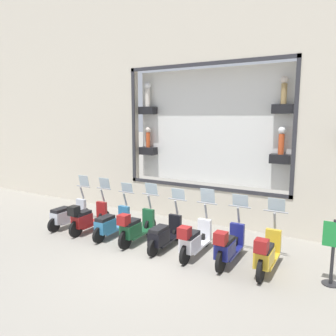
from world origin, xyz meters
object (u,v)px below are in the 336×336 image
(scooter_white_2, at_px, (194,239))
(scooter_red_6, at_px, (87,218))
(scooter_teal_5, at_px, (111,224))
(scooter_green_4, at_px, (135,227))
(scooter_yellow_0, at_px, (266,253))
(scooter_navy_1, at_px, (228,246))
(scooter_black_3, at_px, (164,235))
(shop_sign_post, at_px, (333,251))
(scooter_silver_7, at_px, (67,215))

(scooter_white_2, distance_m, scooter_red_6, 3.73)
(scooter_teal_5, bearing_deg, scooter_green_4, -93.10)
(scooter_yellow_0, distance_m, scooter_red_6, 5.59)
(scooter_navy_1, bearing_deg, scooter_black_3, 88.50)
(scooter_black_3, xyz_separation_m, shop_sign_post, (0.12, -4.15, 0.36))
(scooter_black_3, bearing_deg, scooter_teal_5, 89.99)
(scooter_teal_5, height_order, scooter_silver_7, scooter_silver_7)
(scooter_green_4, distance_m, scooter_red_6, 1.86)
(scooter_navy_1, distance_m, scooter_red_6, 4.66)
(scooter_navy_1, relative_size, scooter_green_4, 1.00)
(scooter_white_2, bearing_deg, scooter_red_6, 89.98)
(scooter_yellow_0, xyz_separation_m, scooter_black_3, (0.05, 2.80, -0.07))
(scooter_navy_1, bearing_deg, scooter_red_6, 90.08)
(scooter_black_3, relative_size, scooter_red_6, 0.99)
(scooter_green_4, height_order, scooter_teal_5, scooter_green_4)
(scooter_yellow_0, height_order, scooter_silver_7, scooter_silver_7)
(scooter_red_6, bearing_deg, scooter_green_4, -89.84)
(scooter_green_4, xyz_separation_m, scooter_red_6, (-0.01, 1.86, -0.01))
(scooter_black_3, height_order, scooter_green_4, scooter_green_4)
(scooter_white_2, relative_size, scooter_green_4, 0.99)
(scooter_yellow_0, bearing_deg, scooter_white_2, 90.24)
(scooter_teal_5, bearing_deg, scooter_navy_1, -90.75)
(scooter_teal_5, bearing_deg, scooter_yellow_0, -90.60)
(scooter_teal_5, height_order, scooter_red_6, scooter_red_6)
(scooter_navy_1, xyz_separation_m, scooter_white_2, (-0.01, 0.93, -0.02))
(scooter_green_4, bearing_deg, scooter_navy_1, -89.97)
(scooter_silver_7, bearing_deg, shop_sign_post, -89.11)
(scooter_navy_1, bearing_deg, scooter_yellow_0, -89.99)
(scooter_teal_5, distance_m, scooter_silver_7, 1.86)
(scooter_white_2, relative_size, scooter_teal_5, 1.00)
(scooter_green_4, relative_size, scooter_silver_7, 1.01)
(scooter_yellow_0, xyz_separation_m, scooter_red_6, (-0.01, 5.59, -0.01))
(scooter_red_6, xyz_separation_m, scooter_silver_7, (0.06, 0.93, -0.06))
(scooter_black_3, relative_size, shop_sign_post, 1.22)
(scooter_teal_5, bearing_deg, scooter_black_3, -90.01)
(scooter_yellow_0, relative_size, scooter_black_3, 1.01)
(scooter_silver_7, distance_m, shop_sign_post, 7.89)
(scooter_navy_1, height_order, shop_sign_post, scooter_navy_1)
(scooter_silver_7, bearing_deg, scooter_yellow_0, -90.44)
(scooter_green_4, relative_size, shop_sign_post, 1.23)
(scooter_red_6, distance_m, scooter_silver_7, 0.94)
(scooter_yellow_0, bearing_deg, scooter_navy_1, 90.01)
(scooter_navy_1, distance_m, scooter_silver_7, 5.59)
(scooter_green_4, xyz_separation_m, scooter_teal_5, (0.05, 0.93, -0.06))
(scooter_teal_5, relative_size, scooter_silver_7, 1.00)
(scooter_white_2, relative_size, scooter_red_6, 1.00)
(scooter_silver_7, bearing_deg, scooter_navy_1, -90.51)
(scooter_navy_1, distance_m, scooter_white_2, 0.93)
(scooter_navy_1, bearing_deg, scooter_silver_7, 89.49)
(shop_sign_post, bearing_deg, scooter_navy_1, 94.31)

